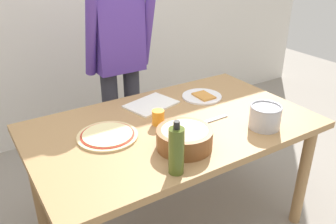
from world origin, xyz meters
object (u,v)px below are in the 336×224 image
object	(u,v)px
chef_knife	(202,123)
plate_with_slice	(202,96)
olive_oil_bottle	(176,150)
dining_table	(173,137)
popcorn_bowl	(184,137)
pizza_raw_on_board	(108,135)
steel_pot	(265,117)
cup_orange	(158,117)
cutting_board_white	(151,104)
person_cook	(119,58)

from	to	relation	value
chef_knife	plate_with_slice	bearing A→B (deg)	52.69
olive_oil_bottle	dining_table	bearing A→B (deg)	58.90
popcorn_bowl	olive_oil_bottle	world-z (taller)	olive_oil_bottle
pizza_raw_on_board	steel_pot	size ratio (longest dim) A/B	1.85
cup_orange	plate_with_slice	bearing A→B (deg)	21.08
popcorn_bowl	olive_oil_bottle	xyz separation A→B (m)	(-0.15, -0.15, 0.05)
chef_knife	dining_table	bearing A→B (deg)	145.15
cup_orange	cutting_board_white	world-z (taller)	cup_orange
dining_table	steel_pot	size ratio (longest dim) A/B	9.22
cup_orange	steel_pot	bearing A→B (deg)	-35.72
dining_table	popcorn_bowl	xyz separation A→B (m)	(-0.09, -0.25, 0.15)
person_cook	plate_with_slice	distance (m)	0.67
person_cook	plate_with_slice	bearing A→B (deg)	-59.28
pizza_raw_on_board	popcorn_bowl	size ratio (longest dim) A/B	1.15
olive_oil_bottle	cup_orange	world-z (taller)	olive_oil_bottle
person_cook	cutting_board_white	xyz separation A→B (m)	(-0.02, -0.48, -0.17)
olive_oil_bottle	cup_orange	distance (m)	0.47
pizza_raw_on_board	cutting_board_white	bearing A→B (deg)	29.58
person_cook	steel_pot	distance (m)	1.13
plate_with_slice	cutting_board_white	size ratio (longest dim) A/B	0.87
pizza_raw_on_board	olive_oil_bottle	size ratio (longest dim) A/B	1.26
cup_orange	cutting_board_white	xyz separation A→B (m)	(0.09, 0.24, -0.04)
pizza_raw_on_board	chef_knife	bearing A→B (deg)	-16.08
person_cook	pizza_raw_on_board	world-z (taller)	person_cook
popcorn_bowl	chef_knife	world-z (taller)	popcorn_bowl
person_cook	cutting_board_white	bearing A→B (deg)	-91.83
pizza_raw_on_board	plate_with_slice	size ratio (longest dim) A/B	1.24
steel_pot	cutting_board_white	distance (m)	0.70
cup_orange	cutting_board_white	size ratio (longest dim) A/B	0.28
popcorn_bowl	cup_orange	size ratio (longest dim) A/B	3.29
olive_oil_bottle	cutting_board_white	xyz separation A→B (m)	(0.26, 0.68, -0.11)
steel_pot	pizza_raw_on_board	bearing A→B (deg)	155.00
dining_table	steel_pot	world-z (taller)	steel_pot
dining_table	steel_pot	xyz separation A→B (m)	(0.40, -0.31, 0.16)
olive_oil_bottle	cup_orange	bearing A→B (deg)	69.00
pizza_raw_on_board	steel_pot	world-z (taller)	steel_pot
popcorn_bowl	olive_oil_bottle	bearing A→B (deg)	-134.44
plate_with_slice	steel_pot	distance (m)	0.52
dining_table	plate_with_slice	bearing A→B (deg)	29.12
steel_pot	cup_orange	size ratio (longest dim) A/B	2.04
cup_orange	popcorn_bowl	bearing A→B (deg)	-93.39
plate_with_slice	pizza_raw_on_board	bearing A→B (deg)	-168.54
pizza_raw_on_board	plate_with_slice	world-z (taller)	plate_with_slice
person_cook	plate_with_slice	world-z (taller)	person_cook
dining_table	plate_with_slice	xyz separation A→B (m)	(0.36, 0.20, 0.10)
dining_table	cup_orange	bearing A→B (deg)	156.15
popcorn_bowl	cup_orange	distance (m)	0.28
popcorn_bowl	person_cook	bearing A→B (deg)	82.95
dining_table	cup_orange	size ratio (longest dim) A/B	18.82
dining_table	cup_orange	xyz separation A→B (m)	(-0.08, 0.03, 0.13)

